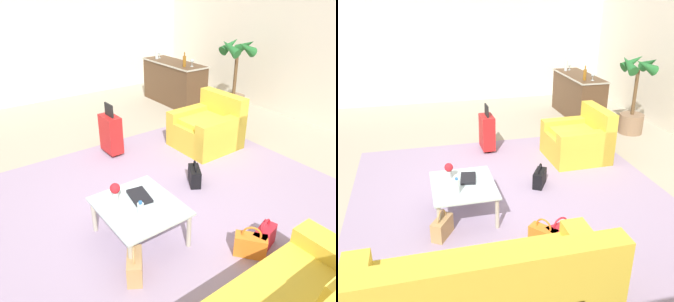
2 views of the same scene
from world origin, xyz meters
The scene contains 19 objects.
ground_plane centered at (0.00, 0.00, 0.00)m, with size 12.00×12.00×0.00m, color #A89E89.
wall_left centered at (-5.06, 0.00, 1.55)m, with size 0.12×8.00×3.10m, color silver.
area_rug centered at (0.60, 0.20, 0.00)m, with size 5.20×4.40×0.01m, color #9984A3.
armchair centered at (-0.90, 1.67, 0.30)m, with size 0.94×0.97×0.87m.
coffee_table centered at (0.40, -0.50, 0.38)m, with size 0.91×0.79×0.44m.
water_bottle centered at (0.60, -0.60, 0.53)m, with size 0.06×0.06×0.20m.
coffee_table_book centered at (0.28, -0.42, 0.45)m, with size 0.31×0.19×0.03m, color black.
flower_vase centered at (0.18, -0.65, 0.56)m, with size 0.11×0.11×0.21m.
bar_console centered at (-3.10, 2.60, 0.49)m, with size 1.69×0.63×0.94m.
wine_glass_leftmost centered at (-3.68, 2.60, 1.05)m, with size 0.08×0.08×0.15m.
wine_glass_left_of_centre centered at (-2.52, 2.63, 1.05)m, with size 0.08×0.08×0.15m.
wine_bottle_clear centered at (-3.61, 2.48, 1.06)m, with size 0.07×0.07×0.30m.
wine_bottle_amber centered at (-2.59, 2.48, 1.06)m, with size 0.07×0.07×0.30m.
suitcase_red centered at (-1.60, 0.20, 0.36)m, with size 0.40×0.23×0.85m.
handbag_orange centered at (1.27, 0.27, 0.13)m, with size 0.34×0.31×0.36m.
handbag_tan centered at (0.82, -0.82, 0.13)m, with size 0.35×0.29×0.36m.
handbag_red centered at (1.28, 0.46, 0.13)m, with size 0.22×0.35×0.36m.
handbag_black centered at (-0.10, 0.69, 0.13)m, with size 0.35×0.29×0.36m.
potted_palm centered at (-1.80, 3.20, 0.74)m, with size 0.64×0.64×1.58m.
Camera 1 is at (2.81, -1.89, 2.46)m, focal length 35.00 mm.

